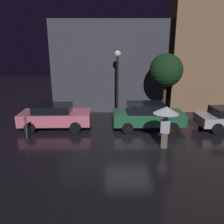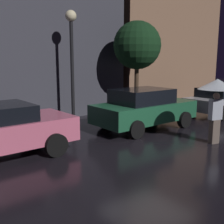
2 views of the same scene
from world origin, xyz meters
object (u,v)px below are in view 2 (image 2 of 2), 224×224
parked_car_green (144,108)px  street_lamp_near (72,44)px  parked_car_silver (221,100)px  pedestrian_with_umbrella (217,91)px

parked_car_green → street_lamp_near: size_ratio=0.91×
parked_car_green → parked_car_silver: (4.97, -0.23, -0.09)m
parked_car_green → pedestrian_with_umbrella: (0.36, -2.80, 0.89)m
pedestrian_with_umbrella → street_lamp_near: street_lamp_near is taller
parked_car_silver → street_lamp_near: 7.63m
parked_car_silver → pedestrian_with_umbrella: (-4.61, -2.58, 0.98)m
pedestrian_with_umbrella → street_lamp_near: size_ratio=0.45×
parked_car_silver → pedestrian_with_umbrella: bearing=-152.1°
street_lamp_near → pedestrian_with_umbrella: bearing=-68.2°
pedestrian_with_umbrella → parked_car_green: bearing=-69.0°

